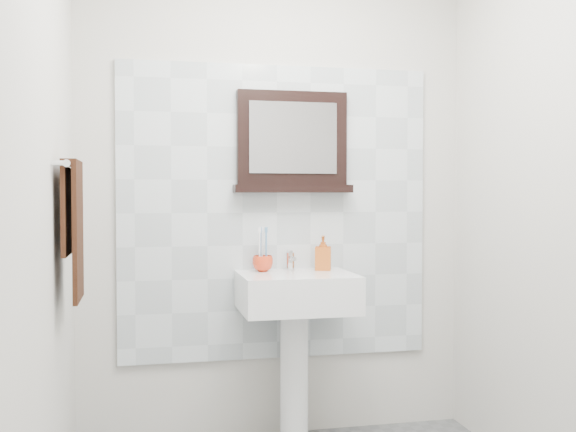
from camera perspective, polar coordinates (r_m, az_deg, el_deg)
The scene contains 11 objects.
back_wall at distance 3.47m, azimuth -1.02°, elevation 1.96°, with size 2.00×0.01×2.50m, color beige.
front_wall at distance 1.38m, azimuth 17.44°, elevation 1.89°, with size 2.00×0.01×2.50m, color beige.
left_wall at distance 2.32m, azimuth -20.21°, elevation 1.85°, with size 0.01×2.20×2.50m, color beige.
splashback at distance 3.46m, azimuth -0.98°, elevation 0.30°, with size 1.60×0.02×1.50m, color silver.
pedestal_sink at distance 3.31m, azimuth 0.70°, elevation -8.03°, with size 0.55×0.44×0.96m.
toothbrush_cup at distance 3.35m, azimuth -2.15°, elevation -4.04°, with size 0.10×0.10×0.08m, color red.
toothbrushes at distance 3.35m, azimuth -2.14°, elevation -2.61°, with size 0.05×0.04×0.21m.
soap_dispenser at distance 3.41m, azimuth 2.99°, elevation -3.14°, with size 0.08×0.08×0.18m, color #B03314.
framed_mirror at distance 3.45m, azimuth 0.36°, elevation 6.05°, with size 0.61×0.11×0.52m.
towel_bar at distance 2.77m, azimuth -17.90°, elevation 4.10°, with size 0.07×0.40×0.03m.
hand_towel at distance 2.77m, azimuth -17.71°, elevation -0.25°, with size 0.06×0.30×0.55m.
Camera 1 is at (-0.69, -2.30, 1.25)m, focal length 42.00 mm.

